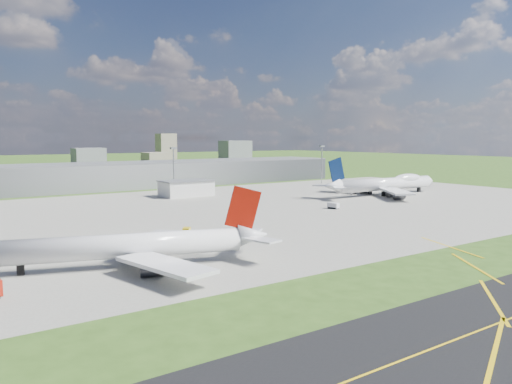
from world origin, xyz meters
TOP-DOWN VIEW (x-y plane):
  - ground at (0.00, 150.00)m, footprint 1400.00×1400.00m
  - apron at (10.00, 40.00)m, footprint 360.00×190.00m
  - terminal at (0.00, 165.00)m, footprint 300.00×42.00m
  - ops_building at (10.00, 100.00)m, footprint 26.00×16.00m
  - mast_center at (10.00, 115.00)m, footprint 3.50×2.00m
  - mast_east at (120.00, 115.00)m, footprint 3.50×2.00m
  - airliner_red_twin at (-66.95, -25.27)m, footprint 67.66×51.54m
  - airliner_blue_quad at (102.05, 43.80)m, footprint 81.30×63.73m
  - tug_yellow at (-37.38, 5.91)m, footprint 3.92×4.25m
  - van_white_near at (41.07, 20.14)m, footprint 3.16×5.46m
  - van_white_far at (89.57, 55.96)m, footprint 4.74×2.57m
  - bldg_c at (20.00, 310.00)m, footprint 26.00×20.00m
  - bldg_ce at (100.00, 350.00)m, footprint 22.00×24.00m
  - bldg_e at (180.00, 320.00)m, footprint 30.00×22.00m
  - bldg_tall_e at (140.00, 410.00)m, footprint 20.00×18.00m
  - tree_c at (-20.00, 280.00)m, footprint 8.10×8.10m
  - tree_e at (70.00, 275.00)m, footprint 7.65×7.65m
  - tree_far_e at (160.00, 285.00)m, footprint 6.30×6.30m

SIDE VIEW (x-z plane):
  - ground at x=0.00m, z-range 0.00..0.00m
  - apron at x=10.00m, z-range 0.00..0.08m
  - tug_yellow at x=-37.38m, z-range 0.04..1.87m
  - van_white_far at x=89.57m, z-range 0.02..2.39m
  - van_white_near at x=41.07m, z-range 0.01..2.62m
  - ops_building at x=10.00m, z-range 0.00..8.00m
  - tree_far_e at x=160.00m, z-range 0.68..8.38m
  - airliner_red_twin at x=-66.95m, z-range -4.45..14.58m
  - tree_e at x=70.00m, z-range 0.84..10.19m
  - tree_c at x=-20.00m, z-range 0.89..10.79m
  - airliner_blue_quad at x=102.05m, z-range -4.72..16.52m
  - terminal at x=0.00m, z-range 0.00..15.00m
  - bldg_ce at x=100.00m, z-range 0.00..16.00m
  - bldg_c at x=20.00m, z-range 0.00..22.00m
  - bldg_e at x=180.00m, z-range 0.00..28.00m
  - mast_center at x=10.00m, z-range 4.76..30.66m
  - mast_east at x=120.00m, z-range 4.76..30.66m
  - bldg_tall_e at x=140.00m, z-range 0.00..36.00m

